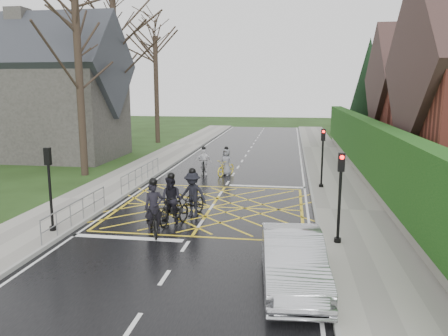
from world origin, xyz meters
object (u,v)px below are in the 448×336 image
(cyclist_back, at_px, (171,204))
(cyclist_lead, at_px, (226,165))
(cyclist_mid, at_px, (192,199))
(cyclist_rear, at_px, (154,216))
(cyclist_front, at_px, (204,165))
(car, at_px, (293,260))

(cyclist_back, relative_size, cyclist_lead, 1.09)
(cyclist_back, xyz_separation_m, cyclist_mid, (0.63, 0.94, -0.02))
(cyclist_rear, bearing_deg, cyclist_front, 67.17)
(cyclist_rear, distance_m, cyclist_mid, 2.41)
(cyclist_rear, height_order, car, cyclist_rear)
(cyclist_front, relative_size, cyclist_lead, 0.95)
(cyclist_back, bearing_deg, cyclist_rear, -94.56)
(cyclist_lead, bearing_deg, cyclist_back, -71.75)
(cyclist_front, distance_m, cyclist_lead, 1.38)
(cyclist_rear, distance_m, cyclist_lead, 11.09)
(cyclist_rear, xyz_separation_m, cyclist_mid, (0.96, 2.21, 0.08))
(cyclist_lead, height_order, car, cyclist_lead)
(cyclist_rear, relative_size, cyclist_front, 1.23)
(cyclist_back, xyz_separation_m, car, (4.73, -4.93, -0.03))
(cyclist_back, distance_m, cyclist_lead, 9.79)
(cyclist_front, bearing_deg, car, -79.31)
(cyclist_mid, bearing_deg, car, -40.44)
(cyclist_mid, xyz_separation_m, cyclist_front, (-1.26, 8.68, -0.10))
(cyclist_back, height_order, cyclist_lead, cyclist_back)
(cyclist_back, height_order, cyclist_front, cyclist_back)
(cyclist_rear, height_order, cyclist_lead, cyclist_rear)
(cyclist_back, distance_m, cyclist_front, 9.65)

